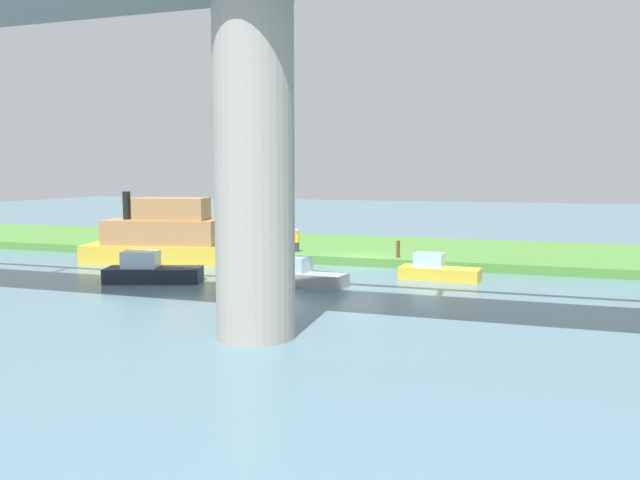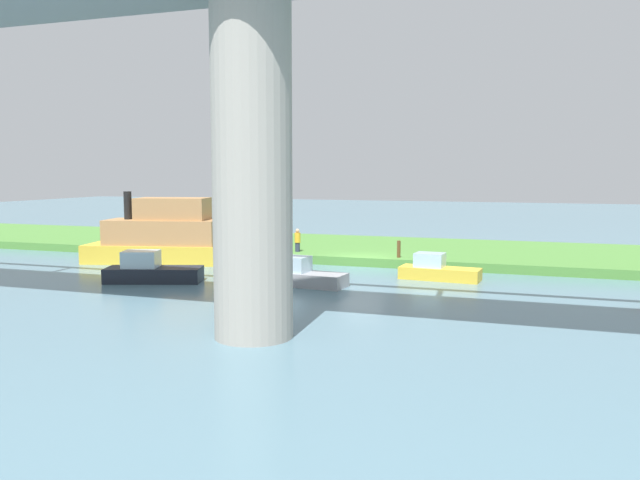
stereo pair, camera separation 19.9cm
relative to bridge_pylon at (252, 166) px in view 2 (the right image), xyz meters
name	(u,v)px [view 2 (the right image)]	position (x,y,z in m)	size (l,w,h in m)	color
ground_plane	(361,267)	(0.70, -15.67, -5.47)	(160.00, 160.00, 0.00)	slate
grassy_bank	(385,250)	(0.70, -21.67, -5.22)	(80.00, 12.00, 0.50)	#4C8438
bridge_pylon	(252,166)	(0.00, 0.00, 0.00)	(2.53, 2.53, 10.94)	#9E998E
person_on_bank	(298,240)	(5.06, -17.15, -4.27)	(0.44, 0.44, 1.39)	#2D334C
mooring_post	(399,249)	(-1.27, -16.53, -4.50)	(0.20, 0.20, 0.95)	brown
motorboat_white	(160,236)	(12.23, -13.47, -3.93)	(8.54, 4.45, 4.16)	gold
pontoon_yellow	(437,270)	(-3.98, -12.86, -5.01)	(4.00, 1.71, 1.30)	gold
motorboat_red	(301,275)	(1.83, -9.17, -4.99)	(4.19, 1.90, 1.35)	#99999E
riverboat_paddlewheel	(151,271)	(9.03, -7.69, -4.93)	(4.83, 2.97, 1.52)	#1E232D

